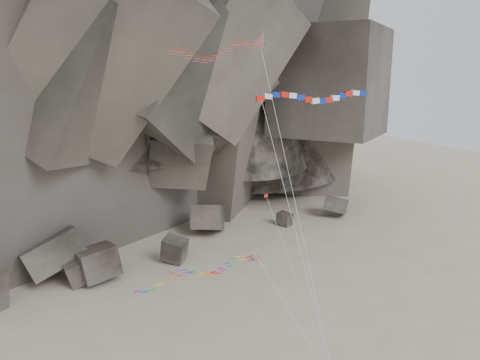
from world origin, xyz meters
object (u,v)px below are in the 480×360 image
parafoil_kite (195,272)px  pennant_kite (283,242)px  delta_kite (214,51)px  banner_kite (314,98)px

parafoil_kite → pennant_kite: size_ratio=0.96×
delta_kite → parafoil_kite: delta_kite is taller
delta_kite → banner_kite: 11.70m
delta_kite → parafoil_kite: (-0.91, 2.78, -20.27)m
banner_kite → pennant_kite: 14.36m
delta_kite → banner_kite: (10.89, 0.39, -4.25)m
banner_kite → delta_kite: bearing=-162.2°
delta_kite → parafoil_kite: size_ratio=2.03×
delta_kite → banner_kite: delta_kite is taller
parafoil_kite → delta_kite: bearing=-90.4°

